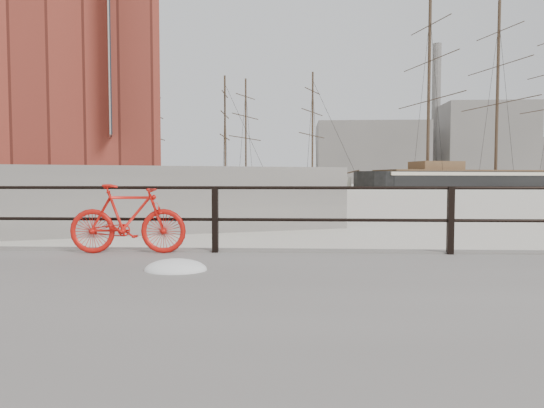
% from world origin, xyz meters
% --- Properties ---
extents(ground, '(400.00, 400.00, 0.00)m').
position_xyz_m(ground, '(0.00, 0.00, 0.00)').
color(ground, white).
rests_on(ground, ground).
extents(far_quay, '(78.44, 148.07, 1.80)m').
position_xyz_m(far_quay, '(-40.00, 72.00, 0.90)').
color(far_quay, gray).
rests_on(far_quay, ground).
extents(guardrail, '(28.00, 0.10, 1.00)m').
position_xyz_m(guardrail, '(0.00, -0.15, 0.85)').
color(guardrail, black).
rests_on(guardrail, promenade).
extents(bicycle, '(1.73, 0.37, 1.04)m').
position_xyz_m(bicycle, '(-4.78, -0.32, 0.87)').
color(bicycle, red).
rests_on(bicycle, promenade).
extents(barque_black, '(66.18, 38.86, 35.39)m').
position_xyz_m(barque_black, '(34.64, 84.46, 0.00)').
color(barque_black, black).
rests_on(barque_black, ground).
extents(schooner_mid, '(32.51, 23.12, 21.45)m').
position_xyz_m(schooner_mid, '(-5.67, 83.01, 0.00)').
color(schooner_mid, beige).
rests_on(schooner_mid, ground).
extents(schooner_left, '(24.84, 11.57, 18.72)m').
position_xyz_m(schooner_left, '(-19.30, 70.04, 0.00)').
color(schooner_left, white).
rests_on(schooner_left, ground).
extents(workboat_far, '(11.95, 6.45, 7.00)m').
position_xyz_m(workboat_far, '(-27.19, 41.38, 0.00)').
color(workboat_far, black).
rests_on(workboat_far, ground).
extents(apartment_mustard, '(26.02, 22.15, 22.20)m').
position_xyz_m(apartment_mustard, '(-29.49, 40.65, 12.90)').
color(apartment_mustard, gold).
rests_on(apartment_mustard, far_quay).
extents(apartment_cream, '(24.16, 21.40, 21.20)m').
position_xyz_m(apartment_cream, '(-38.11, 61.98, 12.40)').
color(apartment_cream, beige).
rests_on(apartment_cream, far_quay).
extents(apartment_grey, '(26.02, 22.15, 23.20)m').
position_xyz_m(apartment_grey, '(-46.35, 82.38, 13.40)').
color(apartment_grey, '#A3A39E').
rests_on(apartment_grey, far_quay).
extents(apartment_brick, '(27.87, 22.90, 21.20)m').
position_xyz_m(apartment_brick, '(-54.97, 103.70, 12.40)').
color(apartment_brick, maroon).
rests_on(apartment_brick, far_quay).
extents(industrial_west, '(32.00, 18.00, 18.00)m').
position_xyz_m(industrial_west, '(20.00, 140.00, 9.00)').
color(industrial_west, gray).
rests_on(industrial_west, ground).
extents(industrial_mid, '(26.00, 20.00, 24.00)m').
position_xyz_m(industrial_mid, '(55.00, 145.00, 12.00)').
color(industrial_mid, gray).
rests_on(industrial_mid, ground).
extents(smokestack, '(2.80, 2.80, 44.00)m').
position_xyz_m(smokestack, '(42.00, 150.00, 22.00)').
color(smokestack, gray).
rests_on(smokestack, ground).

